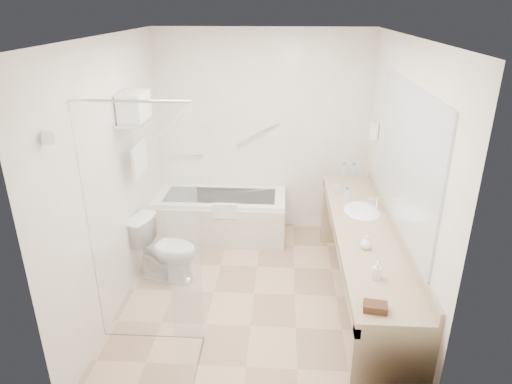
# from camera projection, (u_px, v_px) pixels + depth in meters

# --- Properties ---
(floor) EXTENTS (3.20, 3.20, 0.00)m
(floor) POSITION_uv_depth(u_px,v_px,m) (254.00, 293.00, 4.67)
(floor) COLOR tan
(floor) RESTS_ON ground
(ceiling) EXTENTS (2.60, 3.20, 0.10)m
(ceiling) POSITION_uv_depth(u_px,v_px,m) (254.00, 36.00, 3.70)
(ceiling) COLOR white
(ceiling) RESTS_ON wall_back
(wall_back) EXTENTS (2.60, 0.10, 2.50)m
(wall_back) POSITION_uv_depth(u_px,v_px,m) (262.00, 133.00, 5.66)
(wall_back) COLOR silver
(wall_back) RESTS_ON ground
(wall_front) EXTENTS (2.60, 0.10, 2.50)m
(wall_front) POSITION_uv_depth(u_px,v_px,m) (237.00, 276.00, 2.71)
(wall_front) COLOR silver
(wall_front) RESTS_ON ground
(wall_left) EXTENTS (0.10, 3.20, 2.50)m
(wall_left) POSITION_uv_depth(u_px,v_px,m) (115.00, 176.00, 4.26)
(wall_left) COLOR silver
(wall_left) RESTS_ON ground
(wall_right) EXTENTS (0.10, 3.20, 2.50)m
(wall_right) POSITION_uv_depth(u_px,v_px,m) (398.00, 183.00, 4.11)
(wall_right) COLOR silver
(wall_right) RESTS_ON ground
(bathtub) EXTENTS (1.60, 0.73, 0.59)m
(bathtub) POSITION_uv_depth(u_px,v_px,m) (221.00, 216.00, 5.73)
(bathtub) COLOR white
(bathtub) RESTS_ON floor
(grab_bar_short) EXTENTS (0.40, 0.03, 0.03)m
(grab_bar_short) POSITION_uv_depth(u_px,v_px,m) (187.00, 156.00, 5.79)
(grab_bar_short) COLOR silver
(grab_bar_short) RESTS_ON wall_back
(grab_bar_long) EXTENTS (0.53, 0.03, 0.33)m
(grab_bar_long) POSITION_uv_depth(u_px,v_px,m) (258.00, 134.00, 5.63)
(grab_bar_long) COLOR silver
(grab_bar_long) RESTS_ON wall_back
(shower_enclosure) EXTENTS (0.96, 0.91, 2.11)m
(shower_enclosure) POSITION_uv_depth(u_px,v_px,m) (163.00, 244.00, 3.44)
(shower_enclosure) COLOR silver
(shower_enclosure) RESTS_ON floor
(towel_shelf) EXTENTS (0.24, 0.55, 0.81)m
(towel_shelf) POSITION_uv_depth(u_px,v_px,m) (135.00, 115.00, 4.38)
(towel_shelf) COLOR silver
(towel_shelf) RESTS_ON wall_left
(vanity_counter) EXTENTS (0.55, 2.70, 0.95)m
(vanity_counter) POSITION_uv_depth(u_px,v_px,m) (363.00, 249.00, 4.22)
(vanity_counter) COLOR tan
(vanity_counter) RESTS_ON floor
(sink) EXTENTS (0.40, 0.52, 0.14)m
(sink) POSITION_uv_depth(u_px,v_px,m) (362.00, 213.00, 4.52)
(sink) COLOR white
(sink) RESTS_ON vanity_counter
(faucet) EXTENTS (0.03, 0.03, 0.14)m
(faucet) POSITION_uv_depth(u_px,v_px,m) (378.00, 203.00, 4.47)
(faucet) COLOR silver
(faucet) RESTS_ON vanity_counter
(mirror) EXTENTS (0.02, 2.00, 1.20)m
(mirror) POSITION_uv_depth(u_px,v_px,m) (405.00, 156.00, 3.86)
(mirror) COLOR #ADB3BA
(mirror) RESTS_ON wall_right
(hairdryer_unit) EXTENTS (0.08, 0.10, 0.18)m
(hairdryer_unit) POSITION_uv_depth(u_px,v_px,m) (374.00, 131.00, 5.01)
(hairdryer_unit) COLOR silver
(hairdryer_unit) RESTS_ON wall_right
(toilet) EXTENTS (0.77, 0.55, 0.68)m
(toilet) POSITION_uv_depth(u_px,v_px,m) (166.00, 249.00, 4.82)
(toilet) COLOR white
(toilet) RESTS_ON floor
(amenity_basket) EXTENTS (0.17, 0.13, 0.05)m
(amenity_basket) POSITION_uv_depth(u_px,v_px,m) (375.00, 307.00, 3.04)
(amenity_basket) COLOR #4D2D1B
(amenity_basket) RESTS_ON vanity_counter
(soap_bottle_a) EXTENTS (0.09, 0.15, 0.07)m
(soap_bottle_a) POSITION_uv_depth(u_px,v_px,m) (376.00, 274.00, 3.39)
(soap_bottle_a) COLOR silver
(soap_bottle_a) RESTS_ON vanity_counter
(soap_bottle_b) EXTENTS (0.11, 0.13, 0.09)m
(soap_bottle_b) POSITION_uv_depth(u_px,v_px,m) (366.00, 244.00, 3.80)
(soap_bottle_b) COLOR silver
(soap_bottle_b) RESTS_ON vanity_counter
(water_bottle_left) EXTENTS (0.06, 0.06, 0.19)m
(water_bottle_left) POSITION_uv_depth(u_px,v_px,m) (347.00, 196.00, 4.62)
(water_bottle_left) COLOR silver
(water_bottle_left) RESTS_ON vanity_counter
(water_bottle_mid) EXTENTS (0.06, 0.06, 0.21)m
(water_bottle_mid) POSITION_uv_depth(u_px,v_px,m) (344.00, 172.00, 5.26)
(water_bottle_mid) COLOR silver
(water_bottle_mid) RESTS_ON vanity_counter
(water_bottle_right) EXTENTS (0.06, 0.06, 0.20)m
(water_bottle_right) POSITION_uv_depth(u_px,v_px,m) (353.00, 172.00, 5.26)
(water_bottle_right) COLOR silver
(water_bottle_right) RESTS_ON vanity_counter
(drinking_glass_near) EXTENTS (0.09, 0.09, 0.09)m
(drinking_glass_near) POSITION_uv_depth(u_px,v_px,m) (337.00, 189.00, 4.91)
(drinking_glass_near) COLOR silver
(drinking_glass_near) RESTS_ON vanity_counter
(drinking_glass_far) EXTENTS (0.09, 0.09, 0.09)m
(drinking_glass_far) POSITION_uv_depth(u_px,v_px,m) (353.00, 209.00, 4.42)
(drinking_glass_far) COLOR silver
(drinking_glass_far) RESTS_ON vanity_counter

